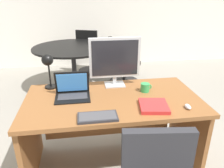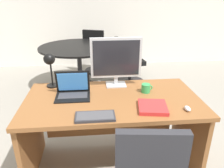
# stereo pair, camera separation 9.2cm
# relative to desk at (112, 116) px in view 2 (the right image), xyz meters

# --- Properties ---
(ground) EXTENTS (12.00, 12.00, 0.00)m
(ground) POSITION_rel_desk_xyz_m (0.00, 1.45, -0.53)
(ground) COLOR gray
(back_wall) EXTENTS (10.00, 0.10, 2.80)m
(back_wall) POSITION_rel_desk_xyz_m (0.00, 3.39, 0.87)
(back_wall) COLOR silver
(back_wall) RESTS_ON ground
(desk) EXTENTS (1.57, 0.83, 0.75)m
(desk) POSITION_rel_desk_xyz_m (0.00, 0.00, 0.00)
(desk) COLOR brown
(desk) RESTS_ON ground
(monitor) EXTENTS (0.50, 0.16, 0.49)m
(monitor) POSITION_rel_desk_xyz_m (0.06, 0.24, 0.49)
(monitor) COLOR #B7BABF
(monitor) RESTS_ON desk
(laptop) EXTENTS (0.31, 0.24, 0.23)m
(laptop) POSITION_rel_desk_xyz_m (-0.36, 0.05, 0.29)
(laptop) COLOR black
(laptop) RESTS_ON desk
(keyboard) EXTENTS (0.30, 0.15, 0.02)m
(keyboard) POSITION_rel_desk_xyz_m (-0.16, -0.37, 0.23)
(keyboard) COLOR #2D2D33
(keyboard) RESTS_ON desk
(mouse) EXTENTS (0.04, 0.08, 0.03)m
(mouse) POSITION_rel_desk_xyz_m (0.58, -0.33, 0.24)
(mouse) COLOR silver
(mouse) RESTS_ON desk
(desk_lamp) EXTENTS (0.12, 0.14, 0.35)m
(desk_lamp) POSITION_rel_desk_xyz_m (-0.58, 0.25, 0.47)
(desk_lamp) COLOR black
(desk_lamp) RESTS_ON desk
(book) EXTENTS (0.26, 0.27, 0.03)m
(book) POSITION_rel_desk_xyz_m (0.31, -0.27, 0.23)
(book) COLOR red
(book) RESTS_ON desk
(coffee_mug) EXTENTS (0.11, 0.08, 0.08)m
(coffee_mug) POSITION_rel_desk_xyz_m (0.33, 0.05, 0.26)
(coffee_mug) COLOR green
(coffee_mug) RESTS_ON desk
(meeting_table) EXTENTS (1.35, 1.35, 0.78)m
(meeting_table) POSITION_rel_desk_xyz_m (-0.39, 1.93, 0.06)
(meeting_table) COLOR black
(meeting_table) RESTS_ON ground
(meeting_chair_near) EXTENTS (0.59, 0.61, 0.94)m
(meeting_chair_near) POSITION_rel_desk_xyz_m (-0.08, 2.76, -0.15)
(meeting_chair_near) COLOR black
(meeting_chair_near) RESTS_ON ground
(meeting_chair_far) EXTENTS (0.56, 0.56, 0.87)m
(meeting_chair_far) POSITION_rel_desk_xyz_m (0.49, 2.09, -0.17)
(meeting_chair_far) COLOR black
(meeting_chair_far) RESTS_ON ground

